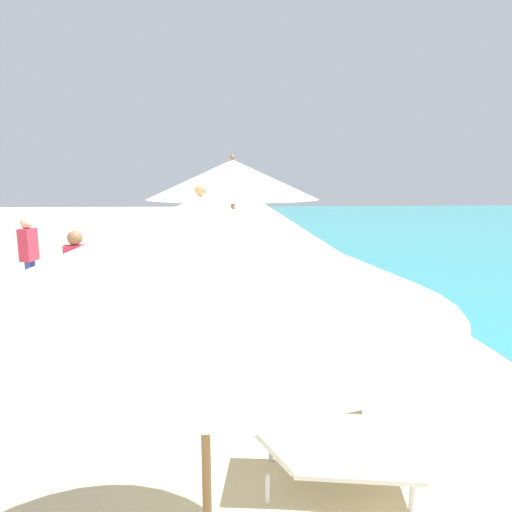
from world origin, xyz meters
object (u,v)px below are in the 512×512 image
lounger_second_shoreside (262,324)px  cooler_box (292,260)px  person_walking_mid (77,272)px  lounger_second_inland (313,378)px  umbrella_second (233,180)px  person_walking_near (29,251)px  person_walking_far (229,225)px  umbrella_nearest (202,248)px  lounger_nearest_shoreside (331,450)px  lounger_farthest_shoreside (247,268)px  beach_ball (25,361)px  umbrella_farthest (223,194)px

lounger_second_shoreside → cooler_box: bearing=63.8°
person_walking_mid → lounger_second_inland: bearing=40.1°
umbrella_second → lounger_second_inland: umbrella_second is taller
person_walking_near → person_walking_far: person_walking_near is taller
umbrella_second → lounger_second_shoreside: bearing=64.1°
umbrella_nearest → lounger_second_shoreside: (0.65, 4.39, -1.87)m
umbrella_nearest → person_walking_far: bearing=89.2°
umbrella_nearest → cooler_box: 10.87m
umbrella_second → lounger_nearest_shoreside: bearing=-72.1°
lounger_farthest_shoreside → beach_ball: lounger_farthest_shoreside is taller
lounger_nearest_shoreside → umbrella_farthest: size_ratio=0.55×
lounger_farthest_shoreside → person_walking_far: bearing=96.6°
umbrella_farthest → lounger_second_inland: bearing=-78.2°
umbrella_second → lounger_farthest_shoreside: (0.41, 5.18, -2.17)m
umbrella_second → person_walking_near: 5.58m
lounger_second_shoreside → person_walking_far: 7.75m
lounger_farthest_shoreside → person_walking_far: (-0.43, 3.44, 0.72)m
person_walking_far → lounger_nearest_shoreside: bearing=-157.8°
lounger_second_shoreside → person_walking_near: person_walking_near is taller
lounger_second_inland → person_walking_mid: (-3.35, 2.33, 0.79)m
person_walking_near → person_walking_far: size_ratio=1.03×
umbrella_nearest → person_walking_mid: bearing=114.9°
cooler_box → beach_ball: (-4.59, -6.89, -0.05)m
lounger_second_shoreside → umbrella_farthest: bearing=87.2°
lounger_second_shoreside → lounger_second_inland: size_ratio=1.25×
umbrella_second → lounger_second_inland: 2.57m
lounger_nearest_shoreside → umbrella_second: umbrella_second is taller
cooler_box → lounger_farthest_shoreside: bearing=-127.3°
person_walking_mid → cooler_box: 7.10m
umbrella_second → lounger_second_shoreside: size_ratio=1.79×
lounger_farthest_shoreside → umbrella_nearest: bearing=-94.5°
lounger_second_inland → person_walking_far: size_ratio=0.73×
lounger_farthest_shoreside → beach_ball: bearing=-122.8°
umbrella_nearest → person_walking_near: 8.07m
umbrella_farthest → lounger_farthest_shoreside: 2.22m
lounger_second_shoreside → person_walking_far: size_ratio=0.91×
cooler_box → beach_ball: bearing=-123.7°
lounger_nearest_shoreside → person_walking_far: bearing=102.6°
lounger_second_inland → umbrella_farthest: umbrella_farthest is taller
person_walking_mid → cooler_box: person_walking_mid is taller
umbrella_farthest → cooler_box: umbrella_farthest is taller
umbrella_nearest → lounger_farthest_shoreside: (0.61, 8.65, -1.84)m
lounger_farthest_shoreside → person_walking_mid: person_walking_mid is taller
cooler_box → lounger_nearest_shoreside: bearing=-96.4°
lounger_nearest_shoreside → beach_ball: 4.33m
lounger_nearest_shoreside → lounger_farthest_shoreside: size_ratio=0.96×
lounger_farthest_shoreside → cooler_box: bearing=52.2°
umbrella_second → person_walking_mid: umbrella_second is taller
umbrella_second → person_walking_far: (-0.02, 8.62, -1.45)m
lounger_farthest_shoreside → cooler_box: lounger_farthest_shoreside is taller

